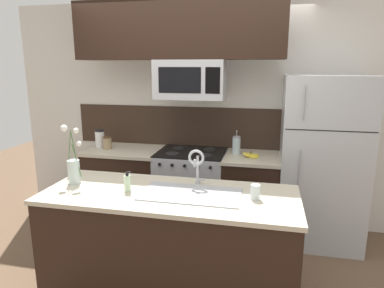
{
  "coord_description": "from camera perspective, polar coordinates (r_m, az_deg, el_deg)",
  "views": [
    {
      "loc": [
        0.82,
        -2.75,
        1.87
      ],
      "look_at": [
        0.15,
        0.27,
        1.16
      ],
      "focal_mm": 32.0,
      "sensor_mm": 36.0,
      "label": 1
    }
  ],
  "objects": [
    {
      "name": "french_press",
      "position": [
        3.82,
        7.41,
        -0.2
      ],
      "size": [
        0.09,
        0.09,
        0.27
      ],
      "color": "silver",
      "rests_on": "back_counter_right"
    },
    {
      "name": "ground_plane",
      "position": [
        3.43,
        -3.61,
        -20.19
      ],
      "size": [
        10.0,
        10.0,
        0.0
      ],
      "primitive_type": "plane",
      "color": "brown"
    },
    {
      "name": "back_counter_left",
      "position": [
        4.24,
        -10.9,
        -6.8
      ],
      "size": [
        0.89,
        0.65,
        0.91
      ],
      "color": "black",
      "rests_on": "ground"
    },
    {
      "name": "refrigerator",
      "position": [
        3.84,
        20.76,
        -2.7
      ],
      "size": [
        0.84,
        0.74,
        1.78
      ],
      "color": "#B7BABF",
      "rests_on": "ground"
    },
    {
      "name": "drinking_glass",
      "position": [
        2.57,
        10.5,
        -7.88
      ],
      "size": [
        0.07,
        0.07,
        0.11
      ],
      "color": "silver",
      "rests_on": "island_counter"
    },
    {
      "name": "island_counter",
      "position": [
        2.88,
        -3.64,
        -16.55
      ],
      "size": [
        1.98,
        0.78,
        0.91
      ],
      "color": "black",
      "rests_on": "ground"
    },
    {
      "name": "dish_soap_bottle",
      "position": [
        2.72,
        -10.72,
        -6.44
      ],
      "size": [
        0.06,
        0.05,
        0.16
      ],
      "color": "beige",
      "rests_on": "island_counter"
    },
    {
      "name": "back_counter_right",
      "position": [
        3.92,
        9.71,
        -8.42
      ],
      "size": [
        0.62,
        0.65,
        0.91
      ],
      "color": "black",
      "rests_on": "ground"
    },
    {
      "name": "storage_jar_medium",
      "position": [
        4.15,
        -13.94,
        0.19
      ],
      "size": [
        0.1,
        0.1,
        0.15
      ],
      "color": "#997F5B",
      "rests_on": "back_counter_left"
    },
    {
      "name": "upper_cabinet_band",
      "position": [
        3.74,
        -2.35,
        18.44
      ],
      "size": [
        2.21,
        0.34,
        0.6
      ],
      "primitive_type": "cube",
      "color": "black"
    },
    {
      "name": "microwave",
      "position": [
        3.72,
        -0.18,
        10.7
      ],
      "size": [
        0.74,
        0.4,
        0.41
      ],
      "color": "#B7BABF"
    },
    {
      "name": "kitchen_sink",
      "position": [
        2.67,
        -0.16,
        -9.76
      ],
      "size": [
        0.76,
        0.41,
        0.16
      ],
      "color": "#ADAFB5",
      "rests_on": "island_counter"
    },
    {
      "name": "stove_range",
      "position": [
        4.0,
        -0.11,
        -7.7
      ],
      "size": [
        0.76,
        0.64,
        0.93
      ],
      "color": "#B7BABF",
      "rests_on": "ground"
    },
    {
      "name": "rear_partition",
      "position": [
        4.1,
        5.16,
        4.89
      ],
      "size": [
        5.2,
        0.1,
        2.6
      ],
      "primitive_type": "cube",
      "color": "silver",
      "rests_on": "ground"
    },
    {
      "name": "storage_jar_tall",
      "position": [
        4.26,
        -15.11,
        0.9
      ],
      "size": [
        0.11,
        0.11,
        0.21
      ],
      "color": "silver",
      "rests_on": "back_counter_left"
    },
    {
      "name": "splash_band",
      "position": [
        4.12,
        0.88,
        2.86
      ],
      "size": [
        3.07,
        0.01,
        0.48
      ],
      "primitive_type": "cube",
      "color": "#332319",
      "rests_on": "rear_partition"
    },
    {
      "name": "banana_bunch",
      "position": [
        3.72,
        9.78,
        -1.89
      ],
      "size": [
        0.19,
        0.16,
        0.08
      ],
      "color": "yellow",
      "rests_on": "back_counter_right"
    },
    {
      "name": "flower_vase",
      "position": [
        3.01,
        -19.12,
        -3.81
      ],
      "size": [
        0.2,
        0.12,
        0.49
      ],
      "color": "silver",
      "rests_on": "island_counter"
    },
    {
      "name": "sink_faucet",
      "position": [
        2.77,
        0.78,
        -3.06
      ],
      "size": [
        0.14,
        0.14,
        0.31
      ],
      "color": "#B7BABF",
      "rests_on": "island_counter"
    }
  ]
}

